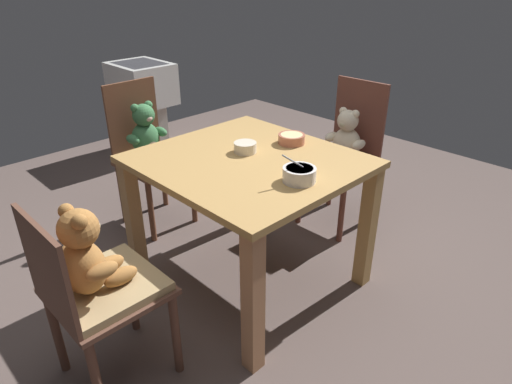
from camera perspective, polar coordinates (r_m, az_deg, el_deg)
ground_plane at (r=2.55m, az=-0.82°, el=-11.19°), size 5.20×5.20×0.04m
dining_table at (r=2.22m, az=-0.92°, el=1.25°), size 1.01×0.93×0.72m
teddy_chair_near_front at (r=1.79m, az=-20.14°, el=-10.00°), size 0.41×0.41×0.82m
teddy_chair_near_left at (r=2.92m, az=-13.62°, el=5.72°), size 0.40×0.40×0.92m
teddy_chair_far_center at (r=2.90m, az=11.35°, el=5.73°), size 0.40×0.42×0.92m
porridge_bowl_cream_center at (r=2.23m, az=-1.39°, el=5.76°), size 0.11×0.11×0.05m
porridge_bowl_white_near_right at (r=1.93m, az=5.56°, el=2.28°), size 0.15×0.15×0.14m
porridge_bowl_terracotta_far_center at (r=2.36m, az=4.56°, el=6.82°), size 0.14×0.14×0.05m
sink_basin at (r=4.18m, az=-14.25°, el=11.94°), size 0.53×0.43×0.80m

